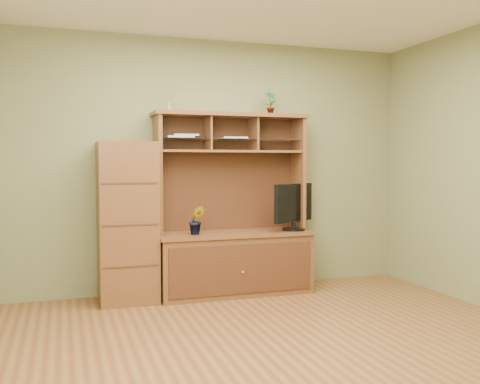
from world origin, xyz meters
name	(u,v)px	position (x,y,z in m)	size (l,w,h in m)	color
room	(284,167)	(0.00, 0.00, 1.35)	(4.54, 4.04, 2.74)	brown
media_hutch	(233,244)	(0.16, 1.73, 0.52)	(1.66, 0.61, 1.90)	#4F2E16
monitor	(294,206)	(0.82, 1.65, 0.92)	(0.57, 0.37, 0.50)	black
orchid_plant	(197,220)	(-0.25, 1.65, 0.80)	(0.16, 0.13, 0.29)	#2E5A1E
top_plant	(270,102)	(0.61, 1.80, 2.03)	(0.14, 0.09, 0.26)	#3E6724
reed_diffuser	(169,101)	(-0.50, 1.80, 2.01)	(0.05, 0.05, 0.27)	silver
magazines	(199,137)	(-0.18, 1.80, 1.65)	(0.86, 0.22, 0.04)	silver
side_cabinet	(127,222)	(-0.94, 1.73, 0.79)	(0.57, 0.52, 1.58)	#4F2E16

